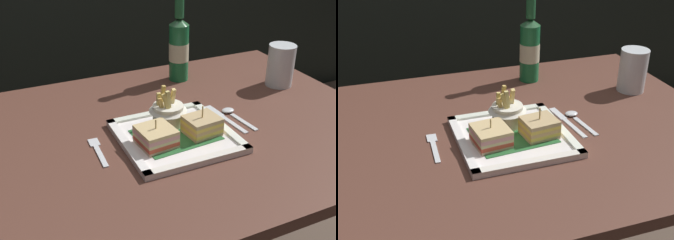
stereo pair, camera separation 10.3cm
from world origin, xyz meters
The scene contains 10 objects.
dining_table centered at (0.00, 0.00, 0.60)m, with size 1.18×0.82×0.74m.
square_plate centered at (0.02, -0.06, 0.74)m, with size 0.27×0.27×0.02m.
sandwich_half_left centered at (-0.05, -0.08, 0.77)m, with size 0.09×0.09×0.07m.
sandwich_half_right centered at (0.08, -0.08, 0.77)m, with size 0.09×0.08×0.08m.
fries_cup centered at (0.02, 0.00, 0.79)m, with size 0.10×0.10×0.10m.
beer_bottle centered at (0.19, 0.28, 0.85)m, with size 0.06×0.06×0.29m.
water_glass centered at (0.45, 0.11, 0.80)m, with size 0.08×0.08×0.13m.
fork centered at (-0.17, -0.03, 0.74)m, with size 0.03×0.13×0.00m.
knife centered at (0.18, -0.01, 0.74)m, with size 0.03×0.18×0.00m.
spoon centered at (0.21, -0.01, 0.74)m, with size 0.04×0.13×0.01m.
Camera 1 is at (-0.37, -0.85, 1.27)m, focal length 44.83 mm.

